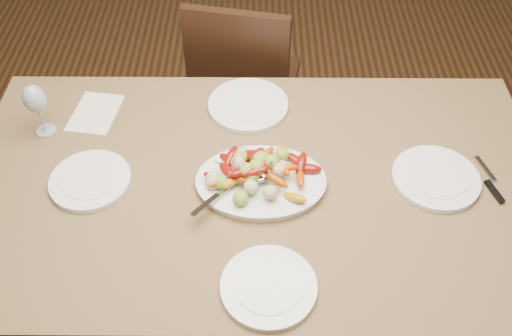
{
  "coord_description": "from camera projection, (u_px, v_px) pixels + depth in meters",
  "views": [
    {
      "loc": [
        -0.23,
        -1.22,
        2.1
      ],
      "look_at": [
        -0.24,
        -0.04,
        0.82
      ],
      "focal_mm": 40.0,
      "sensor_mm": 36.0,
      "label": 1
    }
  ],
  "objects": [
    {
      "name": "floor",
      "position": [
        313.0,
        294.0,
        2.37
      ],
      "size": [
        6.0,
        6.0,
        0.0
      ],
      "primitive_type": "plane",
      "color": "#34200F",
      "rests_on": "ground"
    },
    {
      "name": "wine_glass",
      "position": [
        38.0,
        108.0,
        1.86
      ],
      "size": [
        0.08,
        0.08,
        0.2
      ],
      "primitive_type": null,
      "color": "#8C99A5",
      "rests_on": "dining_table"
    },
    {
      "name": "plate_far",
      "position": [
        248.0,
        105.0,
        2.02
      ],
      "size": [
        0.28,
        0.28,
        0.02
      ],
      "primitive_type": "cylinder",
      "color": "white",
      "rests_on": "dining_table"
    },
    {
      "name": "plate_left",
      "position": [
        90.0,
        181.0,
        1.77
      ],
      "size": [
        0.25,
        0.25,
        0.02
      ],
      "primitive_type": "cylinder",
      "color": "white",
      "rests_on": "dining_table"
    },
    {
      "name": "table_knife",
      "position": [
        490.0,
        182.0,
        1.78
      ],
      "size": [
        0.07,
        0.2,
        0.01
      ],
      "primitive_type": null,
      "rotation": [
        0.0,
        0.0,
        0.28
      ],
      "color": "#9EA0A8",
      "rests_on": "dining_table"
    },
    {
      "name": "chair_far",
      "position": [
        248.0,
        82.0,
        2.57
      ],
      "size": [
        0.5,
        0.5,
        0.95
      ],
      "primitive_type": null,
      "rotation": [
        0.0,
        0.0,
        2.94
      ],
      "color": "black",
      "rests_on": "ground"
    },
    {
      "name": "serving_platter",
      "position": [
        261.0,
        183.0,
        1.76
      ],
      "size": [
        0.39,
        0.29,
        0.02
      ],
      "primitive_type": "ellipsoid",
      "rotation": [
        0.0,
        0.0,
        -0.0
      ],
      "color": "white",
      "rests_on": "dining_table"
    },
    {
      "name": "plate_right",
      "position": [
        436.0,
        178.0,
        1.78
      ],
      "size": [
        0.27,
        0.27,
        0.02
      ],
      "primitive_type": "cylinder",
      "color": "white",
      "rests_on": "dining_table"
    },
    {
      "name": "dining_table",
      "position": [
        256.0,
        251.0,
        2.06
      ],
      "size": [
        1.84,
        1.05,
        0.76
      ],
      "primitive_type": "cube",
      "rotation": [
        0.0,
        0.0,
        -0.0
      ],
      "color": "brown",
      "rests_on": "ground"
    },
    {
      "name": "serving_spoon",
      "position": [
        239.0,
        184.0,
        1.71
      ],
      "size": [
        0.26,
        0.22,
        0.03
      ],
      "primitive_type": null,
      "rotation": [
        0.0,
        0.0,
        -0.66
      ],
      "color": "#9EA0A8",
      "rests_on": "serving_platter"
    },
    {
      "name": "roasted_vegetables",
      "position": [
        261.0,
        171.0,
        1.72
      ],
      "size": [
        0.32,
        0.22,
        0.09
      ],
      "primitive_type": null,
      "rotation": [
        0.0,
        0.0,
        -0.0
      ],
      "color": "#6F0D07",
      "rests_on": "serving_platter"
    },
    {
      "name": "plate_near",
      "position": [
        269.0,
        287.0,
        1.52
      ],
      "size": [
        0.26,
        0.26,
        0.02
      ],
      "primitive_type": "cylinder",
      "color": "white",
      "rests_on": "dining_table"
    },
    {
      "name": "menu_card",
      "position": [
        95.0,
        113.0,
        2.0
      ],
      "size": [
        0.18,
        0.23,
        0.0
      ],
      "primitive_type": "cube",
      "rotation": [
        0.0,
        0.0,
        -0.15
      ],
      "color": "silver",
      "rests_on": "dining_table"
    }
  ]
}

